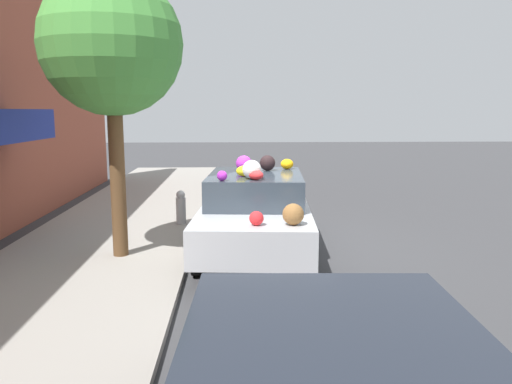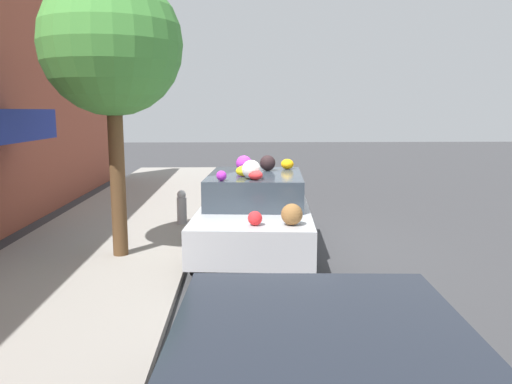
{
  "view_description": "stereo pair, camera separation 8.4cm",
  "coord_description": "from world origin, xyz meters",
  "views": [
    {
      "loc": [
        -8.53,
        0.36,
        2.43
      ],
      "look_at": [
        0.0,
        -0.02,
        1.03
      ],
      "focal_mm": 35.0,
      "sensor_mm": 36.0,
      "label": 1
    },
    {
      "loc": [
        -8.53,
        0.28,
        2.43
      ],
      "look_at": [
        0.0,
        -0.02,
        1.03
      ],
      "focal_mm": 35.0,
      "sensor_mm": 36.0,
      "label": 2
    }
  ],
  "objects": [
    {
      "name": "fire_hydrant",
      "position": [
        1.62,
        1.46,
        0.45
      ],
      "size": [
        0.2,
        0.2,
        0.7
      ],
      "color": "#B2B2B7",
      "rests_on": "sidewalk_curb"
    },
    {
      "name": "sidewalk_curb",
      "position": [
        0.0,
        2.7,
        0.05
      ],
      "size": [
        24.0,
        3.2,
        0.11
      ],
      "color": "gray",
      "rests_on": "ground"
    },
    {
      "name": "ground_plane",
      "position": [
        0.0,
        0.0,
        0.0
      ],
      "size": [
        60.0,
        60.0,
        0.0
      ],
      "primitive_type": "plane",
      "color": "#38383A"
    },
    {
      "name": "street_tree",
      "position": [
        -0.6,
        2.21,
        3.39
      ],
      "size": [
        2.18,
        2.18,
        4.4
      ],
      "color": "brown",
      "rests_on": "sidewalk_curb"
    },
    {
      "name": "art_car",
      "position": [
        -0.03,
        -0.02,
        0.74
      ],
      "size": [
        4.69,
        2.09,
        1.67
      ],
      "rotation": [
        0.0,
        0.0,
        -0.07
      ],
      "color": "#B7BABF",
      "rests_on": "ground"
    }
  ]
}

